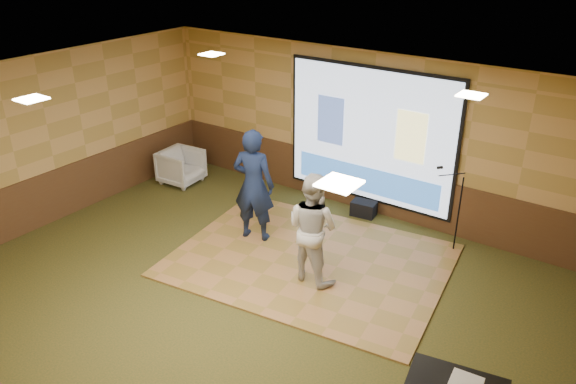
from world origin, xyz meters
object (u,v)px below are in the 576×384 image
Objects in this scene: projector_screen at (369,137)px; player_right at (313,228)px; mic_stand at (454,224)px; player_left at (254,185)px; banquet_chair at (181,167)px; duffel_bag at (364,209)px; dance_floor at (310,260)px.

player_right is at bearing -80.34° from projector_screen.
projector_screen is 2.15m from mic_stand.
player_left reaches higher than mic_stand.
banquet_chair is at bearing -12.90° from player_right.
mic_stand is 5.66m from banquet_chair.
projector_screen is at bearing 112.30° from duffel_bag.
mic_stand is 1.83m from duffel_bag.
projector_screen reaches higher than duffel_bag.
banquet_chair is (-5.62, -0.61, -0.13)m from mic_stand.
mic_stand is (2.91, 1.58, -0.52)m from player_left.
duffel_bag is at bearing -75.23° from player_right.
projector_screen is 1.70× the size of player_left.
duffel_bag is (-1.78, 0.26, -0.35)m from mic_stand.
mic_stand is at bearing -168.01° from player_left.
dance_floor is 2.44m from mic_stand.
player_right reaches higher than mic_stand.
banquet_chair is (-3.76, -1.07, -1.11)m from projector_screen.
player_left reaches higher than dance_floor.
projector_screen is 2.34m from player_left.
projector_screen is 4.19× the size of banquet_chair.
mic_stand is at bearing -88.40° from banquet_chair.
banquet_chair reaches higher than dance_floor.
player_right is 1.20× the size of mic_stand.
player_right is at bearing -53.77° from dance_floor.
player_right is 3.89× the size of duffel_bag.
dance_floor is 2.17× the size of player_left.
mic_stand is 1.82× the size of banquet_chair.
dance_floor is 1.92m from duffel_bag.
mic_stand is (1.43, 2.07, -0.40)m from player_right.
player_left is 3.35m from mic_stand.
projector_screen is 2.57m from dance_floor.
player_right is (1.49, -0.49, -0.11)m from player_left.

